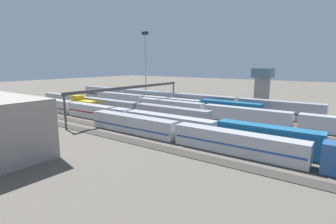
# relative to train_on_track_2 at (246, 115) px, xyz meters

# --- Properties ---
(ground_plane) EXTENTS (400.00, 400.00, 0.00)m
(ground_plane) POSITION_rel_train_on_track_2_xyz_m (23.45, 10.00, -2.02)
(ground_plane) COLOR #60594F
(track_bed_0) EXTENTS (140.00, 2.80, 0.12)m
(track_bed_0) POSITION_rel_train_on_track_2_xyz_m (23.45, -10.00, -1.96)
(track_bed_0) COLOR #3D3833
(track_bed_0) RESTS_ON ground_plane
(track_bed_1) EXTENTS (140.00, 2.80, 0.12)m
(track_bed_1) POSITION_rel_train_on_track_2_xyz_m (23.45, -5.00, -1.96)
(track_bed_1) COLOR #4C443D
(track_bed_1) RESTS_ON ground_plane
(track_bed_2) EXTENTS (140.00, 2.80, 0.12)m
(track_bed_2) POSITION_rel_train_on_track_2_xyz_m (23.45, 0.00, -1.96)
(track_bed_2) COLOR #3D3833
(track_bed_2) RESTS_ON ground_plane
(track_bed_3) EXTENTS (140.00, 2.80, 0.12)m
(track_bed_3) POSITION_rel_train_on_track_2_xyz_m (23.45, 5.00, -1.96)
(track_bed_3) COLOR #3D3833
(track_bed_3) RESTS_ON ground_plane
(track_bed_4) EXTENTS (140.00, 2.80, 0.12)m
(track_bed_4) POSITION_rel_train_on_track_2_xyz_m (23.45, 10.00, -1.96)
(track_bed_4) COLOR #4C443D
(track_bed_4) RESTS_ON ground_plane
(track_bed_5) EXTENTS (140.00, 2.80, 0.12)m
(track_bed_5) POSITION_rel_train_on_track_2_xyz_m (23.45, 15.00, -1.96)
(track_bed_5) COLOR #4C443D
(track_bed_5) RESTS_ON ground_plane
(track_bed_6) EXTENTS (140.00, 2.80, 0.12)m
(track_bed_6) POSITION_rel_train_on_track_2_xyz_m (23.45, 20.00, -1.96)
(track_bed_6) COLOR #4C443D
(track_bed_6) RESTS_ON ground_plane
(track_bed_7) EXTENTS (140.00, 2.80, 0.12)m
(track_bed_7) POSITION_rel_train_on_track_2_xyz_m (23.45, 25.00, -1.96)
(track_bed_7) COLOR #3D3833
(track_bed_7) RESTS_ON ground_plane
(track_bed_8) EXTENTS (140.00, 2.80, 0.12)m
(track_bed_8) POSITION_rel_train_on_track_2_xyz_m (23.45, 30.00, -1.96)
(track_bed_8) COLOR #3D3833
(track_bed_8) RESTS_ON ground_plane
(train_on_track_2) EXTENTS (71.40, 3.00, 3.80)m
(train_on_track_2) POSITION_rel_train_on_track_2_xyz_m (0.00, 0.00, 0.00)
(train_on_track_2) COLOR silver
(train_on_track_2) RESTS_ON ground_plane
(train_on_track_1) EXTENTS (66.40, 3.06, 4.40)m
(train_on_track_1) POSITION_rel_train_on_track_2_xyz_m (30.24, -5.00, 0.06)
(train_on_track_1) COLOR #1E6B9E
(train_on_track_1) RESTS_ON ground_plane
(train_on_track_0) EXTENTS (95.60, 3.06, 5.00)m
(train_on_track_0) POSITION_rel_train_on_track_2_xyz_m (30.31, -10.00, 0.58)
(train_on_track_0) COLOR #A8AAB2
(train_on_track_0) RESTS_ON ground_plane
(train_on_track_6) EXTENTS (90.60, 3.06, 4.40)m
(train_on_track_6) POSITION_rel_train_on_track_2_xyz_m (24.84, 20.00, 0.04)
(train_on_track_6) COLOR #1E6B9E
(train_on_track_6) RESTS_ON ground_plane
(train_on_track_5) EXTENTS (10.00, 3.00, 5.00)m
(train_on_track_5) POSITION_rel_train_on_track_2_xyz_m (48.20, 15.00, 0.14)
(train_on_track_5) COLOR gold
(train_on_track_5) RESTS_ON ground_plane
(train_on_track_4) EXTENTS (71.40, 3.00, 3.80)m
(train_on_track_4) POSITION_rel_train_on_track_2_xyz_m (40.98, 10.00, 0.00)
(train_on_track_4) COLOR #A8AAB2
(train_on_track_4) RESTS_ON ground_plane
(train_on_track_7) EXTENTS (66.40, 3.06, 4.40)m
(train_on_track_7) POSITION_rel_train_on_track_2_xyz_m (-5.15, 25.00, 0.07)
(train_on_track_7) COLOR #285193
(train_on_track_7) RESTS_ON ground_plane
(light_mast_0) EXTENTS (2.80, 0.70, 27.44)m
(light_mast_0) POSITION_rel_train_on_track_2_xyz_m (45.59, -13.10, 15.44)
(light_mast_0) COLOR #9EA0A5
(light_mast_0) RESTS_ON ground_plane
(signal_gantry) EXTENTS (0.70, 45.00, 8.80)m
(signal_gantry) POSITION_rel_train_on_track_2_xyz_m (31.49, 10.00, 5.78)
(signal_gantry) COLOR #4C4742
(signal_gantry) RESTS_ON ground_plane
(control_tower) EXTENTS (6.00, 6.00, 13.82)m
(control_tower) POSITION_rel_train_on_track_2_xyz_m (2.81, -22.61, 6.04)
(control_tower) COLOR gray
(control_tower) RESTS_ON ground_plane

